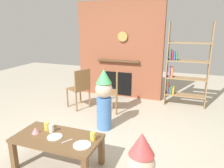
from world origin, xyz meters
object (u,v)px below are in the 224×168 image
object	(u,v)px
coffee_table	(57,142)
dining_chair_left	(80,86)
paper_cup_near_left	(93,136)
paper_plate_rear	(55,137)
birthday_cake_slice	(36,130)
bookshelf	(184,69)
paper_cup_center	(47,126)
child_by_the_chairs	(104,98)
dining_chair_middle	(113,89)
paper_plate_front	(82,145)
paper_cup_near_right	(51,128)

from	to	relation	value
coffee_table	dining_chair_left	xyz separation A→B (m)	(-0.69, 1.94, 0.14)
coffee_table	paper_cup_near_left	world-z (taller)	paper_cup_near_left
paper_cup_near_left	paper_plate_rear	world-z (taller)	paper_cup_near_left
birthday_cake_slice	dining_chair_left	bearing A→B (deg)	100.69
bookshelf	paper_plate_rear	xyz separation A→B (m)	(-1.45, -2.94, -0.43)
paper_cup_near_left	paper_cup_center	distance (m)	0.71
bookshelf	paper_plate_rear	world-z (taller)	bookshelf
paper_plate_rear	dining_chair_left	xyz separation A→B (m)	(-0.67, 1.97, 0.07)
child_by_the_chairs	dining_chair_middle	bearing A→B (deg)	-163.03
paper_plate_rear	child_by_the_chairs	bearing A→B (deg)	81.27
paper_plate_front	child_by_the_chairs	size ratio (longest dim) A/B	0.20
dining_chair_middle	paper_cup_near_left	bearing A→B (deg)	85.24
paper_cup_near_right	child_by_the_chairs	distance (m)	1.17
coffee_table	dining_chair_middle	xyz separation A→B (m)	(0.05, 2.00, 0.14)
paper_plate_rear	birthday_cake_slice	size ratio (longest dim) A/B	1.93
dining_chair_left	paper_plate_rear	bearing A→B (deg)	135.72
coffee_table	paper_plate_front	world-z (taller)	paper_plate_front
paper_cup_near_left	child_by_the_chairs	xyz separation A→B (m)	(-0.30, 1.13, 0.09)
dining_chair_middle	bookshelf	bearing A→B (deg)	-163.68
dining_chair_middle	coffee_table	bearing A→B (deg)	71.41
child_by_the_chairs	paper_cup_near_right	bearing A→B (deg)	-7.58
paper_plate_front	dining_chair_middle	world-z (taller)	dining_chair_middle
paper_cup_center	dining_chair_left	bearing A→B (deg)	104.06
child_by_the_chairs	bookshelf	bearing A→B (deg)	151.82
coffee_table	child_by_the_chairs	world-z (taller)	child_by_the_chairs
coffee_table	birthday_cake_slice	bearing A→B (deg)	-177.21
coffee_table	paper_plate_rear	xyz separation A→B (m)	(-0.02, -0.02, 0.08)
paper_plate_front	paper_cup_near_left	bearing A→B (deg)	65.52
paper_cup_near_right	dining_chair_left	bearing A→B (deg)	106.44
paper_plate_front	paper_cup_near_right	bearing A→B (deg)	163.40
birthday_cake_slice	child_by_the_chairs	distance (m)	1.32
child_by_the_chairs	dining_chair_left	size ratio (longest dim) A/B	1.23
coffee_table	paper_plate_rear	bearing A→B (deg)	-126.76
bookshelf	paper_cup_center	distance (m)	3.28
paper_cup_near_left	coffee_table	bearing A→B (deg)	-170.30
paper_plate_front	child_by_the_chairs	world-z (taller)	child_by_the_chairs
bookshelf	paper_cup_near_left	distance (m)	3.02
paper_cup_near_right	paper_cup_center	size ratio (longest dim) A/B	0.98
paper_cup_near_right	paper_plate_front	xyz separation A→B (m)	(0.54, -0.16, -0.05)
dining_chair_left	dining_chair_middle	size ratio (longest dim) A/B	1.00
paper_cup_center	child_by_the_chairs	size ratio (longest dim) A/B	0.10
paper_plate_rear	child_by_the_chairs	world-z (taller)	child_by_the_chairs
paper_plate_front	dining_chair_left	distance (m)	2.30
paper_cup_center	dining_chair_middle	bearing A→B (deg)	81.62
paper_cup_near_right	paper_plate_front	distance (m)	0.57
paper_cup_center	child_by_the_chairs	xyz separation A→B (m)	(0.40, 1.10, 0.09)
paper_plate_rear	birthday_cake_slice	distance (m)	0.31
coffee_table	birthday_cake_slice	distance (m)	0.34
dining_chair_left	dining_chair_middle	bearing A→B (deg)	-148.53
bookshelf	dining_chair_middle	bearing A→B (deg)	-146.43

